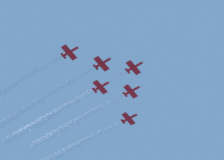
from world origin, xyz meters
TOP-DOWN VIEW (x-y plane):
  - jet_lead at (24.96, 10.62)m, footprint 61.73×29.88m
  - jet_port_inner at (38.42, 4.55)m, footprint 62.17×30.68m
  - jet_starboard_inner at (30.91, 26.04)m, footprint 65.44×31.59m
  - jet_port_mid at (41.70, 18.79)m, footprint 61.77×30.57m
  - jet_starboard_mid at (48.79, -2.75)m, footprint 57.83×29.57m
  - jet_port_outer at (30.83, 39.34)m, footprint 59.92×30.04m

SIDE VIEW (x-z plane):
  - jet_starboard_inner at x=30.91m, z-range 194.99..198.76m
  - jet_starboard_mid at x=48.79m, z-range 195.32..199.08m
  - jet_port_mid at x=41.70m, z-range 196.53..200.31m
  - jet_lead at x=24.96m, z-range 197.43..201.19m
  - jet_port_outer at x=30.83m, z-range 197.81..201.64m
  - jet_port_inner at x=38.42m, z-range 198.20..201.98m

